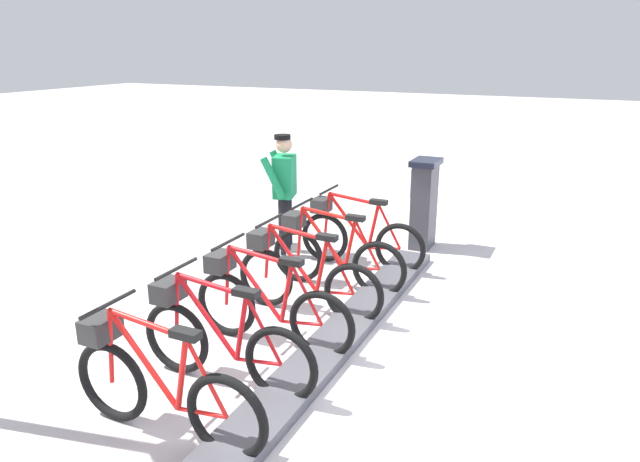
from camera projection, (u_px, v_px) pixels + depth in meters
name	position (u px, v px, depth m)	size (l,w,h in m)	color
ground_plane	(333.00, 348.00, 5.70)	(60.00, 60.00, 0.00)	#BEB3B1
dock_rail_base	(333.00, 343.00, 5.69)	(0.44, 5.48, 0.10)	#47474C
payment_kiosk	(424.00, 202.00, 8.35)	(0.36, 0.52, 1.28)	#38383D
bike_docked_0	(356.00, 235.00, 7.67)	(1.72, 0.54, 1.02)	black
bike_docked_1	(332.00, 254.00, 7.00)	(1.72, 0.54, 1.02)	black
bike_docked_2	(302.00, 276.00, 6.33)	(1.72, 0.54, 1.02)	black
bike_docked_3	(265.00, 304.00, 5.66)	(1.72, 0.54, 1.02)	black
bike_docked_4	(219.00, 339.00, 4.98)	(1.72, 0.54, 1.02)	black
bike_docked_5	(157.00, 385.00, 4.31)	(1.72, 0.54, 1.02)	black
worker_near_rack	(284.00, 190.00, 8.02)	(0.53, 0.69, 1.66)	white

